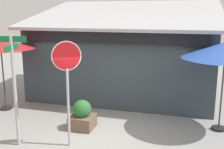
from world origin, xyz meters
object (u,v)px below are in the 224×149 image
Objects in this scene: stop_sign at (67,74)px; sidewalk_planter at (82,116)px; patio_umbrella_crimson_left at (1,45)px; street_sign_post at (14,80)px.

sidewalk_planter is (-0.10, 1.21, -1.64)m from stop_sign.
street_sign_post is at bearing -47.74° from patio_umbrella_crimson_left.
patio_umbrella_crimson_left is (-3.60, 2.08, 0.43)m from stop_sign.
street_sign_post is 1.05× the size of stop_sign.
street_sign_post is 3.27× the size of sidewalk_planter.
sidewalk_planter is at bearing 49.98° from street_sign_post.
stop_sign reaches higher than patio_umbrella_crimson_left.
patio_umbrella_crimson_left is (-2.20, 2.42, 0.61)m from street_sign_post.
stop_sign is 1.07× the size of patio_umbrella_crimson_left.
stop_sign is 3.13× the size of sidewalk_planter.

